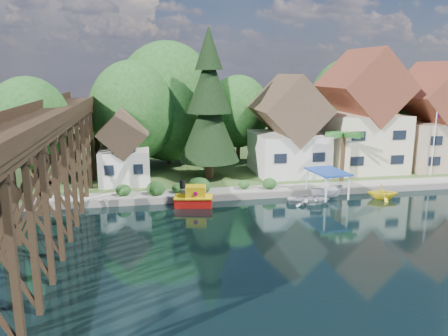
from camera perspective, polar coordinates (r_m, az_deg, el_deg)
The scene contains 18 objects.
ground at distance 33.97m, azimuth 5.41°, elevation -7.91°, with size 140.00×140.00×0.00m, color black.
bank at distance 66.22m, azimuth -2.51°, elevation 2.48°, with size 140.00×52.00×0.50m, color #365421.
seawall at distance 42.27m, azimuth 7.73°, elevation -3.39°, with size 60.00×0.40×0.62m, color slate.
promenade at distance 44.03m, azimuth 9.70°, elevation -2.51°, with size 50.00×2.60×0.06m, color gray.
trestle_bridge at distance 37.07m, azimuth -21.36°, elevation 1.59°, with size 4.12×44.18×9.30m.
house_left at distance 49.65m, azimuth 8.37°, elevation 4.67°, with size 7.64×8.64×11.02m.
house_center at distance 53.49m, azimuth 17.47°, elevation 6.17°, with size 8.65×9.18×13.89m.
house_right at distance 57.87m, azimuth 25.62°, elevation 5.32°, with size 8.15×8.64×12.45m.
shed at distance 45.86m, azimuth -12.91°, elevation 2.18°, with size 5.09×5.40×7.85m.
bg_trees at distance 52.96m, azimuth 0.39°, elevation 7.63°, with size 49.90×13.30×10.57m.
shrubs at distance 41.46m, azimuth -4.16°, elevation -2.30°, with size 15.76×2.47×1.70m.
conifer at distance 46.07m, azimuth -1.95°, elevation 7.93°, with size 6.43×6.43×15.83m.
palm_tree at distance 46.87m, azimuth 15.39°, elevation 4.06°, with size 5.07×5.07×5.47m.
flagpole at distance 53.13m, azimuth 25.88°, elevation 3.72°, with size 1.06×0.42×7.07m.
tugboat at distance 39.21m, azimuth -3.93°, elevation -3.93°, with size 3.67×2.45×2.46m.
boat_white_a at distance 40.80m, azimuth 10.99°, elevation -3.95°, with size 2.83×3.96×0.82m, color silver.
boat_canopy at distance 42.45m, azimuth 13.31°, elevation -2.37°, with size 3.50×4.49×2.69m.
boat_yellow at distance 43.89m, azimuth 20.02°, elevation -2.87°, with size 2.43×2.82×1.48m, color yellow.
Camera 1 is at (-8.78, -30.60, 11.87)m, focal length 35.00 mm.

